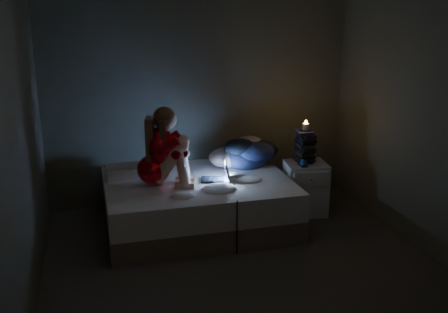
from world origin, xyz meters
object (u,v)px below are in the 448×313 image
object	(u,v)px
laptop	(215,171)
phone	(304,165)
woman	(152,147)
candle	(306,128)
nightstand	(305,188)
bed	(198,203)

from	to	relation	value
laptop	phone	xyz separation A→B (m)	(1.02, 0.03, -0.03)
woman	laptop	xyz separation A→B (m)	(0.65, -0.00, -0.31)
candle	phone	bearing A→B (deg)	-114.77
nightstand	laptop	bearing A→B (deg)	-166.39
phone	bed	bearing A→B (deg)	170.27
candle	phone	distance (m)	0.41
woman	nightstand	distance (m)	1.86
bed	woman	world-z (taller)	woman
bed	woman	xyz separation A→B (m)	(-0.47, -0.07, 0.68)
candle	phone	size ratio (longest dim) A/B	0.57
bed	woman	size ratio (longest dim) A/B	2.34
nightstand	phone	bearing A→B (deg)	-120.26
nightstand	phone	xyz separation A→B (m)	(-0.07, -0.09, 0.31)
woman	phone	distance (m)	1.70
bed	nightstand	bearing A→B (deg)	2.37
woman	laptop	bearing A→B (deg)	12.86
woman	laptop	distance (m)	0.72
nightstand	candle	distance (m)	0.69
bed	woman	distance (m)	0.83
woman	nightstand	bearing A→B (deg)	17.13
laptop	candle	bearing A→B (deg)	23.81
phone	woman	bearing A→B (deg)	173.15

